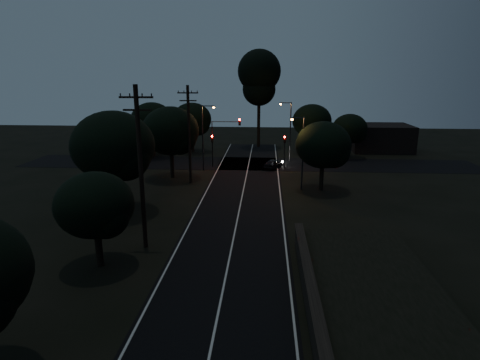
{
  "coord_description": "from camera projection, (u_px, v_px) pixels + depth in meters",
  "views": [
    {
      "loc": [
        2.25,
        -10.31,
        11.64
      ],
      "look_at": [
        0.0,
        24.0,
        2.5
      ],
      "focal_mm": 30.0,
      "sensor_mm": 36.0,
      "label": 1
    }
  ],
  "objects": [
    {
      "name": "tree_far_nw",
      "position": [
        193.0,
        120.0,
        60.5
      ],
      "size": [
        5.9,
        5.9,
        7.47
      ],
      "color": "black",
      "rests_on": "ground"
    },
    {
      "name": "streetlight_b",
      "position": [
        289.0,
        127.0,
        53.98
      ],
      "size": [
        1.66,
        0.26,
        8.0
      ],
      "color": "black",
      "rests_on": "ground"
    },
    {
      "name": "car",
      "position": [
        273.0,
        164.0,
        50.83
      ],
      "size": [
        2.67,
        3.69,
        1.17
      ],
      "primitive_type": "imported",
      "rotation": [
        0.0,
        0.0,
        2.72
      ],
      "color": "black",
      "rests_on": "ground"
    },
    {
      "name": "tall_pine",
      "position": [
        259.0,
        77.0,
        63.2
      ],
      "size": [
        6.78,
        6.78,
        15.42
      ],
      "color": "black",
      "rests_on": "ground"
    },
    {
      "name": "tree_left_d",
      "position": [
        172.0,
        132.0,
        44.91
      ],
      "size": [
        6.43,
        6.43,
        8.15
      ],
      "color": "black",
      "rests_on": "ground"
    },
    {
      "name": "building_right",
      "position": [
        380.0,
        138.0,
        62.41
      ],
      "size": [
        9.0,
        7.0,
        4.0
      ],
      "primitive_type": "cube",
      "color": "black",
      "rests_on": "ground"
    },
    {
      "name": "signal_left",
      "position": [
        212.0,
        145.0,
        51.2
      ],
      "size": [
        0.28,
        0.35,
        4.1
      ],
      "color": "black",
      "rests_on": "ground"
    },
    {
      "name": "tree_far_e",
      "position": [
        351.0,
        130.0,
        56.38
      ],
      "size": [
        4.9,
        4.9,
        6.21
      ],
      "color": "black",
      "rests_on": "ground"
    },
    {
      "name": "tree_left_b",
      "position": [
        97.0,
        207.0,
        24.05
      ],
      "size": [
        4.72,
        4.72,
        6.0
      ],
      "color": "black",
      "rests_on": "ground"
    },
    {
      "name": "signal_mast",
      "position": [
        225.0,
        133.0,
        50.71
      ],
      "size": [
        3.7,
        0.35,
        6.25
      ],
      "color": "black",
      "rests_on": "ground"
    },
    {
      "name": "building_left",
      "position": [
        127.0,
        135.0,
        63.93
      ],
      "size": [
        10.0,
        8.0,
        4.4
      ],
      "primitive_type": "cube",
      "color": "black",
      "rests_on": "ground"
    },
    {
      "name": "tree_right_a",
      "position": [
        325.0,
        146.0,
        40.2
      ],
      "size": [
        5.57,
        5.57,
        7.08
      ],
      "color": "black",
      "rests_on": "ground"
    },
    {
      "name": "tree_far_ne",
      "position": [
        313.0,
        122.0,
        59.38
      ],
      "size": [
        5.79,
        5.79,
        7.33
      ],
      "color": "black",
      "rests_on": "ground"
    },
    {
      "name": "signal_right",
      "position": [
        285.0,
        146.0,
        50.62
      ],
      "size": [
        0.28,
        0.35,
        4.1
      ],
      "color": "black",
      "rests_on": "ground"
    },
    {
      "name": "utility_pole_far",
      "position": [
        189.0,
        133.0,
        42.91
      ],
      "size": [
        2.2,
        0.3,
        10.5
      ],
      "color": "black",
      "rests_on": "ground"
    },
    {
      "name": "tree_far_w",
      "position": [
        153.0,
        122.0,
        56.9
      ],
      "size": [
        6.09,
        6.09,
        7.77
      ],
      "color": "black",
      "rests_on": "ground"
    },
    {
      "name": "road_surface",
      "position": [
        244.0,
        185.0,
        43.08
      ],
      "size": [
        60.0,
        70.0,
        0.03
      ],
      "color": "black",
      "rests_on": "ground"
    },
    {
      "name": "streetlight_a",
      "position": [
        204.0,
        133.0,
        48.87
      ],
      "size": [
        1.66,
        0.26,
        8.0
      ],
      "color": "black",
      "rests_on": "ground"
    },
    {
      "name": "tree_left_c",
      "position": [
        116.0,
        148.0,
        33.36
      ],
      "size": [
        6.91,
        6.91,
        8.73
      ],
      "color": "black",
      "rests_on": "ground"
    },
    {
      "name": "streetlight_c",
      "position": [
        301.0,
        148.0,
        40.52
      ],
      "size": [
        1.46,
        0.26,
        7.5
      ],
      "color": "black",
      "rests_on": "ground"
    },
    {
      "name": "utility_pole_mid",
      "position": [
        141.0,
        166.0,
        26.45
      ],
      "size": [
        2.2,
        0.3,
        11.0
      ],
      "color": "black",
      "rests_on": "ground"
    }
  ]
}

